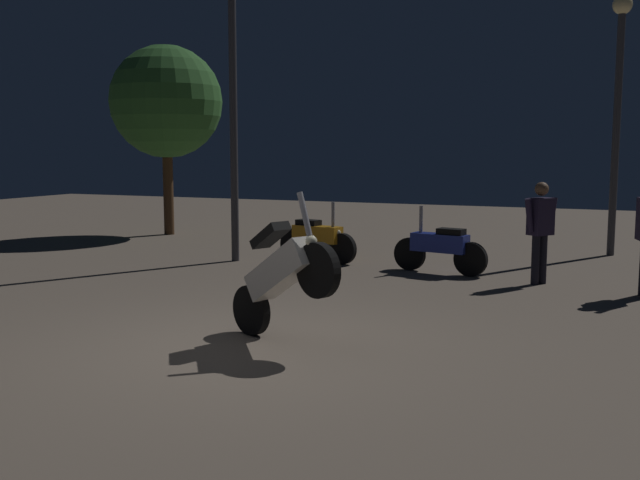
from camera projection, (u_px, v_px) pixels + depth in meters
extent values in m
plane|color=#756656|center=(237.00, 348.00, 7.63)|extent=(40.00, 40.00, 0.00)
cylinder|color=black|center=(251.00, 310.00, 8.14)|extent=(0.55, 0.32, 0.56)
cylinder|color=black|center=(318.00, 270.00, 7.26)|extent=(0.55, 0.32, 0.56)
cube|color=beige|center=(283.00, 270.00, 7.67)|extent=(1.00, 0.67, 0.76)
cube|color=black|center=(270.00, 235.00, 7.78)|extent=(0.49, 0.39, 0.32)
cylinder|color=gray|center=(305.00, 214.00, 7.34)|extent=(0.21, 0.14, 0.44)
sphere|color=#F2EABF|center=(311.00, 241.00, 7.30)|extent=(0.12, 0.12, 0.12)
cylinder|color=black|center=(471.00, 259.00, 11.87)|extent=(0.57, 0.21, 0.56)
cylinder|color=black|center=(410.00, 254.00, 12.48)|extent=(0.57, 0.21, 0.56)
cube|color=navy|center=(440.00, 243.00, 12.15)|extent=(0.99, 0.48, 0.30)
cube|color=black|center=(451.00, 232.00, 12.01)|extent=(0.48, 0.32, 0.10)
cylinder|color=gray|center=(421.00, 219.00, 12.30)|extent=(0.07, 0.07, 0.45)
sphere|color=#F2EABF|center=(415.00, 238.00, 12.39)|extent=(0.12, 0.12, 0.12)
cylinder|color=black|center=(294.00, 244.00, 13.75)|extent=(0.57, 0.22, 0.56)
cylinder|color=black|center=(342.00, 249.00, 13.12)|extent=(0.57, 0.22, 0.56)
cube|color=orange|center=(317.00, 234.00, 13.41)|extent=(0.99, 0.50, 0.30)
cube|color=black|center=(308.00, 222.00, 13.50)|extent=(0.48, 0.33, 0.10)
cylinder|color=gray|center=(333.00, 215.00, 13.16)|extent=(0.07, 0.07, 0.45)
sphere|color=#F2EABF|center=(338.00, 233.00, 13.14)|extent=(0.12, 0.12, 0.12)
cylinder|color=black|center=(535.00, 260.00, 11.15)|extent=(0.12, 0.12, 0.76)
cylinder|color=black|center=(543.00, 259.00, 11.23)|extent=(0.12, 0.12, 0.76)
cube|color=#261E38|center=(541.00, 216.00, 11.10)|extent=(0.41, 0.43, 0.56)
sphere|color=brown|center=(542.00, 189.00, 11.05)|extent=(0.21, 0.21, 0.21)
cylinder|color=#261E38|center=(529.00, 215.00, 10.98)|extent=(0.18, 0.20, 0.52)
cylinder|color=#261E38|center=(552.00, 214.00, 11.22)|extent=(0.18, 0.20, 0.52)
cylinder|color=#38383D|center=(616.00, 136.00, 13.98)|extent=(0.14, 0.14, 4.58)
sphere|color=#F9E59E|center=(623.00, 5.00, 13.68)|extent=(0.36, 0.36, 0.36)
cylinder|color=#38383D|center=(233.00, 116.00, 13.23)|extent=(0.14, 0.14, 5.28)
cylinder|color=#4C331E|center=(168.00, 188.00, 17.61)|extent=(0.24, 0.24, 2.23)
sphere|color=#336B2D|center=(166.00, 102.00, 17.35)|extent=(2.65, 2.65, 2.65)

